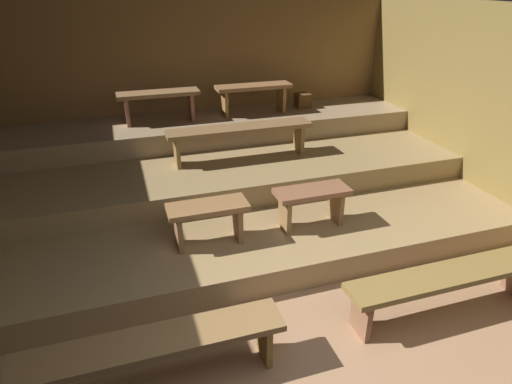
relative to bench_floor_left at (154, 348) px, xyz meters
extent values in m
cube|color=#A57A58|center=(1.28, 1.90, -0.40)|extent=(6.92, 5.72, 0.08)
cube|color=olive|center=(1.28, 4.39, 0.89)|extent=(6.92, 0.06, 2.52)
cube|color=olive|center=(4.37, 1.90, 0.89)|extent=(0.06, 5.72, 2.52)
cube|color=#A38356|center=(1.28, 2.52, -0.22)|extent=(6.12, 3.69, 0.29)
cube|color=#9B7F52|center=(1.28, 3.14, 0.07)|extent=(6.12, 2.44, 0.29)
cube|color=#9F8362|center=(1.28, 3.79, 0.36)|extent=(6.12, 1.13, 0.29)
cube|color=olive|center=(0.00, 0.00, 0.05)|extent=(1.93, 0.33, 0.05)
cube|color=olive|center=(0.84, 0.00, -0.17)|extent=(0.05, 0.27, 0.39)
cube|color=olive|center=(2.56, 0.00, 0.05)|extent=(1.93, 0.33, 0.05)
cube|color=brown|center=(1.71, 0.00, -0.17)|extent=(0.05, 0.27, 0.39)
cube|color=olive|center=(0.71, 1.36, 0.34)|extent=(0.81, 0.33, 0.05)
cube|color=#906442|center=(0.40, 1.36, 0.12)|extent=(0.05, 0.27, 0.39)
cube|color=#906442|center=(1.01, 1.36, 0.12)|extent=(0.05, 0.27, 0.39)
cube|color=#915E40|center=(1.85, 1.36, 0.34)|extent=(0.81, 0.33, 0.05)
cube|color=olive|center=(1.54, 1.36, 0.12)|extent=(0.05, 0.27, 0.39)
cube|color=olive|center=(2.16, 1.36, 0.12)|extent=(0.05, 0.27, 0.39)
cube|color=olive|center=(1.47, 2.83, 0.63)|extent=(1.92, 0.33, 0.05)
cube|color=olive|center=(0.63, 2.83, 0.41)|extent=(0.05, 0.27, 0.39)
cube|color=olive|center=(2.32, 2.83, 0.41)|extent=(0.05, 0.27, 0.39)
cube|color=olive|center=(0.57, 3.86, 0.92)|extent=(1.15, 0.33, 0.05)
cube|color=#915C44|center=(0.11, 3.86, 0.70)|extent=(0.05, 0.27, 0.39)
cube|color=#915C44|center=(1.03, 3.86, 0.70)|extent=(0.05, 0.27, 0.39)
cube|color=#92633C|center=(1.99, 3.86, 0.92)|extent=(1.15, 0.33, 0.05)
cube|color=olive|center=(1.53, 3.86, 0.70)|extent=(0.05, 0.27, 0.39)
cube|color=olive|center=(2.44, 3.86, 0.70)|extent=(0.05, 0.27, 0.39)
cube|color=brown|center=(2.85, 3.95, 0.62)|extent=(0.22, 0.22, 0.22)
camera|label=1|loc=(-0.02, -2.45, 2.40)|focal=30.76mm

